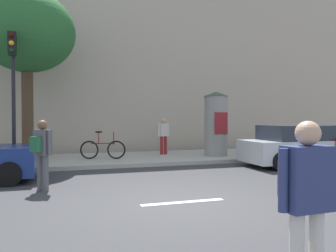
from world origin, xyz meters
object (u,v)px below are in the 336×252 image
traffic_light (13,77)px  pedestrian_with_bag (306,193)px  pedestrian_in_red_top (163,133)px  parked_car_silver (301,146)px  pedestrian_with_backpack (42,149)px  bicycle_leaning (103,149)px  street_tree (27,33)px  poster_column (216,123)px

traffic_light → pedestrian_with_bag: size_ratio=2.51×
pedestrian_in_red_top → parked_car_silver: 5.66m
pedestrian_with_backpack → bicycle_leaning: pedestrian_with_backpack is taller
pedestrian_in_red_top → bicycle_leaning: size_ratio=0.92×
pedestrian_in_red_top → bicycle_leaning: 2.91m
pedestrian_in_red_top → pedestrian_with_backpack: bearing=-130.3°
street_tree → pedestrian_in_red_top: street_tree is taller
traffic_light → pedestrian_with_bag: 10.05m
pedestrian_with_bag → pedestrian_with_backpack: size_ratio=1.01×
poster_column → pedestrian_in_red_top: (-2.01, 1.13, -0.44)m
traffic_light → poster_column: 7.96m
traffic_light → pedestrian_with_backpack: bearing=-71.6°
traffic_light → poster_column: traffic_light is taller
pedestrian_with_backpack → pedestrian_in_red_top: pedestrian_in_red_top is taller
street_tree → pedestrian_in_red_top: 6.74m
street_tree → pedestrian_with_bag: size_ratio=3.69×
traffic_light → bicycle_leaning: 4.16m
traffic_light → poster_column: size_ratio=1.60×
traffic_light → parked_car_silver: 10.31m
poster_column → pedestrian_with_backpack: size_ratio=1.60×
bicycle_leaning → parked_car_silver: parked_car_silver is taller
pedestrian_with_backpack → pedestrian_in_red_top: bearing=49.7°
pedestrian_with_backpack → pedestrian_in_red_top: size_ratio=1.08×
pedestrian_with_backpack → parked_car_silver: size_ratio=0.38×
pedestrian_with_bag → pedestrian_with_backpack: pedestrian_with_bag is taller
parked_car_silver → pedestrian_with_backpack: bearing=-169.2°
traffic_light → pedestrian_in_red_top: (5.72, 2.24, -1.99)m
pedestrian_with_backpack → traffic_light: bearing=108.4°
street_tree → pedestrian_in_red_top: size_ratio=4.03×
pedestrian_with_bag → pedestrian_in_red_top: 11.46m
street_tree → pedestrian_with_bag: bearing=-71.8°
pedestrian_with_bag → traffic_light: bearing=112.9°
pedestrian_in_red_top → bicycle_leaning: bearing=-162.0°
pedestrian_with_backpack → parked_car_silver: bearing=10.8°
pedestrian_with_backpack → pedestrian_in_red_top: (4.65, 5.47, 0.07)m
pedestrian_with_bag → parked_car_silver: pedestrian_with_bag is taller
street_tree → parked_car_silver: (9.68, -3.45, -4.26)m
street_tree → pedestrian_in_red_top: bearing=3.5°
street_tree → pedestrian_with_backpack: street_tree is taller
street_tree → pedestrian_in_red_top: (5.49, 0.34, -3.89)m
parked_car_silver → street_tree: bearing=160.4°
poster_column → parked_car_silver: poster_column is taller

